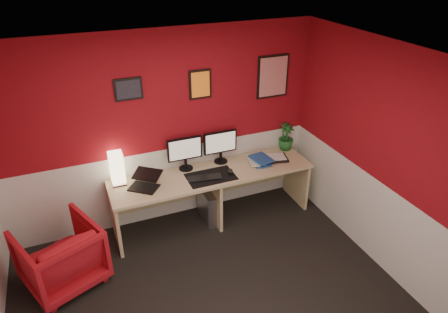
% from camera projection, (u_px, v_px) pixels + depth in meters
% --- Properties ---
extents(ground, '(4.00, 3.50, 0.01)m').
position_uv_depth(ground, '(215.00, 308.00, 4.13)').
color(ground, black).
rests_on(ground, ground).
extents(ceiling, '(4.00, 3.50, 0.01)m').
position_uv_depth(ceiling, '(211.00, 69.00, 2.95)').
color(ceiling, white).
rests_on(ceiling, ground).
extents(wall_back, '(4.00, 0.01, 2.50)m').
position_uv_depth(wall_back, '(162.00, 132.00, 4.96)').
color(wall_back, maroon).
rests_on(wall_back, ground).
extents(wall_right, '(0.01, 3.50, 2.50)m').
position_uv_depth(wall_right, '(391.00, 166.00, 4.21)').
color(wall_right, maroon).
rests_on(wall_right, ground).
extents(wainscot_back, '(4.00, 0.01, 1.00)m').
position_uv_depth(wainscot_back, '(167.00, 183.00, 5.31)').
color(wainscot_back, silver).
rests_on(wainscot_back, ground).
extents(wainscot_right, '(0.01, 3.50, 1.00)m').
position_uv_depth(wainscot_right, '(378.00, 223.00, 4.57)').
color(wainscot_right, silver).
rests_on(wainscot_right, ground).
extents(desk, '(2.60, 0.65, 0.73)m').
position_uv_depth(desk, '(213.00, 197.00, 5.28)').
color(desk, tan).
rests_on(desk, ground).
extents(shoji_lamp, '(0.16, 0.16, 0.40)m').
position_uv_depth(shoji_lamp, '(117.00, 169.00, 4.79)').
color(shoji_lamp, '#FFE5B2').
rests_on(shoji_lamp, desk).
extents(laptop, '(0.40, 0.39, 0.22)m').
position_uv_depth(laptop, '(143.00, 180.00, 4.74)').
color(laptop, black).
rests_on(laptop, desk).
extents(monitor_left, '(0.45, 0.06, 0.58)m').
position_uv_depth(monitor_left, '(185.00, 149.00, 5.06)').
color(monitor_left, black).
rests_on(monitor_left, desk).
extents(monitor_right, '(0.45, 0.06, 0.58)m').
position_uv_depth(monitor_right, '(221.00, 142.00, 5.23)').
color(monitor_right, black).
rests_on(monitor_right, desk).
extents(desk_mat, '(0.60, 0.38, 0.01)m').
position_uv_depth(desk_mat, '(211.00, 177.00, 5.02)').
color(desk_mat, black).
rests_on(desk_mat, desk).
extents(keyboard, '(0.44, 0.21, 0.02)m').
position_uv_depth(keyboard, '(205.00, 178.00, 4.97)').
color(keyboard, black).
rests_on(keyboard, desk_mat).
extents(mouse, '(0.08, 0.11, 0.03)m').
position_uv_depth(mouse, '(230.00, 172.00, 5.09)').
color(mouse, black).
rests_on(mouse, desk_mat).
extents(book_bottom, '(0.23, 0.30, 0.03)m').
position_uv_depth(book_bottom, '(254.00, 163.00, 5.29)').
color(book_bottom, '#214F98').
rests_on(book_bottom, desk).
extents(book_middle, '(0.24, 0.30, 0.02)m').
position_uv_depth(book_middle, '(249.00, 162.00, 5.28)').
color(book_middle, silver).
rests_on(book_middle, book_bottom).
extents(book_top, '(0.27, 0.34, 0.03)m').
position_uv_depth(book_top, '(254.00, 161.00, 5.25)').
color(book_top, '#214F98').
rests_on(book_top, book_middle).
extents(zen_tray, '(0.40, 0.33, 0.03)m').
position_uv_depth(zen_tray, '(274.00, 158.00, 5.42)').
color(zen_tray, black).
rests_on(zen_tray, desk).
extents(potted_plant, '(0.23, 0.23, 0.38)m').
position_uv_depth(potted_plant, '(286.00, 137.00, 5.60)').
color(potted_plant, '#19591E').
rests_on(potted_plant, desk).
extents(pc_tower, '(0.20, 0.45, 0.45)m').
position_uv_depth(pc_tower, '(210.00, 205.00, 5.36)').
color(pc_tower, '#99999E').
rests_on(pc_tower, ground).
extents(armchair, '(1.00, 1.01, 0.71)m').
position_uv_depth(armchair, '(61.00, 256.00, 4.30)').
color(armchair, red).
rests_on(armchair, ground).
extents(art_left, '(0.32, 0.02, 0.26)m').
position_uv_depth(art_left, '(128.00, 89.00, 4.55)').
color(art_left, black).
rests_on(art_left, wall_back).
extents(art_center, '(0.28, 0.02, 0.36)m').
position_uv_depth(art_center, '(200.00, 84.00, 4.86)').
color(art_center, orange).
rests_on(art_center, wall_back).
extents(art_right, '(0.44, 0.02, 0.56)m').
position_uv_depth(art_right, '(273.00, 76.00, 5.21)').
color(art_right, red).
rests_on(art_right, wall_back).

